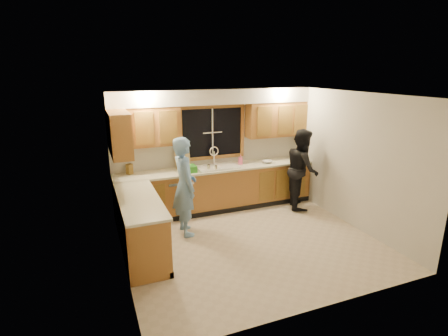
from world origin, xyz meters
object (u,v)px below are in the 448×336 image
object	(u,v)px
stove	(146,242)
man	(185,186)
bowl	(267,162)
woman	(302,169)
dishwasher	(178,196)
dish_crate	(189,169)
knife_block	(130,169)
sink	(217,170)
soap_bottle	(241,160)

from	to	relation	value
stove	man	bearing A→B (deg)	48.31
man	bowl	xyz separation A→B (m)	(2.07, 0.77, 0.06)
stove	woman	bearing A→B (deg)	20.09
dishwasher	bowl	world-z (taller)	bowl
dish_crate	woman	bearing A→B (deg)	-10.10
woman	dish_crate	world-z (taller)	woman
dish_crate	man	bearing A→B (deg)	-111.67
woman	dishwasher	bearing A→B (deg)	102.10
stove	man	size ratio (longest dim) A/B	0.51
knife_block	bowl	world-z (taller)	knife_block
sink	bowl	world-z (taller)	sink
sink	dish_crate	xyz separation A→B (m)	(-0.64, -0.12, 0.12)
man	dish_crate	distance (m)	0.80
soap_bottle	dish_crate	bearing A→B (deg)	-172.22
soap_bottle	bowl	size ratio (longest dim) A/B	0.94
stove	woman	size ratio (longest dim) A/B	0.53
sink	bowl	xyz separation A→B (m)	(1.13, -0.08, 0.08)
dishwasher	soap_bottle	distance (m)	1.52
sink	woman	size ratio (longest dim) A/B	0.51
woman	dish_crate	xyz separation A→B (m)	(-2.36, 0.42, 0.13)
sink	stove	bearing A→B (deg)	-134.61
knife_block	dish_crate	xyz separation A→B (m)	(1.10, -0.29, -0.03)
man	bowl	world-z (taller)	man
stove	bowl	distance (m)	3.44
soap_bottle	stove	bearing A→B (deg)	-141.48
stove	man	xyz separation A→B (m)	(0.86, 0.97, 0.44)
stove	woman	world-z (taller)	woman
dishwasher	stove	size ratio (longest dim) A/B	0.91
stove	dishwasher	bearing A→B (deg)	62.31
woman	bowl	bearing A→B (deg)	75.65
dish_crate	stove	bearing A→B (deg)	-124.15
sink	stove	world-z (taller)	sink
knife_block	dishwasher	bearing A→B (deg)	-48.30
dishwasher	dish_crate	world-z (taller)	dish_crate
knife_block	dish_crate	bearing A→B (deg)	-51.38
knife_block	sink	bearing A→B (deg)	-42.21
dish_crate	soap_bottle	size ratio (longest dim) A/B	1.36
woman	knife_block	world-z (taller)	woman
sink	man	world-z (taller)	man
woman	dish_crate	bearing A→B (deg)	103.58
stove	soap_bottle	bearing A→B (deg)	38.52
sink	soap_bottle	distance (m)	0.57
stove	knife_block	xyz separation A→B (m)	(0.05, 2.00, 0.57)
man	knife_block	world-z (taller)	man
dishwasher	knife_block	xyz separation A→B (m)	(-0.90, 0.19, 0.61)
sink	man	size ratio (longest dim) A/B	0.48
soap_bottle	bowl	world-z (taller)	soap_bottle
man	woman	xyz separation A→B (m)	(2.65, 0.31, -0.04)
dishwasher	woman	xyz separation A→B (m)	(2.56, -0.53, 0.44)
stove	dish_crate	distance (m)	2.13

